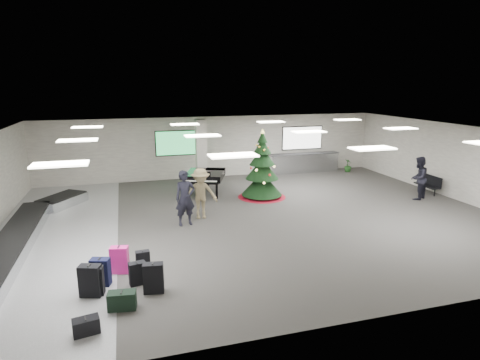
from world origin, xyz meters
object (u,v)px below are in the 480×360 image
object	(u,v)px
bench	(429,183)
potted_plant_left	(263,169)
christmas_tree	(262,174)
traveler_a	(185,198)
service_counter	(304,163)
traveler_b	(201,194)
grand_piano	(205,176)
baggage_carousel	(25,234)
traveler_bench	(418,178)
pink_suitcase	(120,260)
potted_plant_right	(348,165)

from	to	relation	value
bench	potted_plant_left	size ratio (longest dim) A/B	1.74
christmas_tree	traveler_a	world-z (taller)	christmas_tree
service_counter	traveler_b	xyz separation A→B (m)	(-7.01, -6.14, 0.39)
grand_piano	traveler_a	distance (m)	4.05
baggage_carousel	service_counter	distance (m)	14.50
christmas_tree	traveler_bench	xyz separation A→B (m)	(6.32, -2.21, -0.10)
christmas_tree	pink_suitcase	bearing A→B (deg)	-135.95
service_counter	traveler_bench	size ratio (longest dim) A/B	2.17
bench	traveler_bench	size ratio (longest dim) A/B	0.71
pink_suitcase	traveler_bench	distance (m)	12.86
traveler_b	potted_plant_left	bearing A→B (deg)	57.66
grand_piano	traveler_a	bearing A→B (deg)	-90.09
baggage_carousel	pink_suitcase	size ratio (longest dim) A/B	13.11
baggage_carousel	potted_plant_right	world-z (taller)	potted_plant_right
service_counter	traveler_bench	distance (m)	6.76
baggage_carousel	christmas_tree	world-z (taller)	christmas_tree
pink_suitcase	grand_piano	size ratio (longest dim) A/B	0.30
potted_plant_left	grand_piano	bearing A→B (deg)	-143.60
service_counter	bench	bearing A→B (deg)	-57.53
grand_piano	bench	world-z (taller)	grand_piano
traveler_b	traveler_bench	bearing A→B (deg)	3.98
pink_suitcase	potted_plant_right	world-z (taller)	pink_suitcase
pink_suitcase	bench	bearing A→B (deg)	30.22
service_counter	pink_suitcase	size ratio (longest dim) A/B	5.47
potted_plant_left	potted_plant_right	world-z (taller)	potted_plant_left
traveler_b	bench	bearing A→B (deg)	7.69
baggage_carousel	bench	world-z (taller)	bench
bench	traveler_a	xyz separation A→B (m)	(-11.26, -1.09, 0.52)
christmas_tree	traveler_bench	size ratio (longest dim) A/B	1.62
christmas_tree	traveler_a	size ratio (longest dim) A/B	1.53
pink_suitcase	baggage_carousel	bearing A→B (deg)	145.31
pink_suitcase	potted_plant_right	bearing A→B (deg)	49.62
traveler_bench	christmas_tree	bearing A→B (deg)	-47.98
baggage_carousel	traveler_a	distance (m)	5.22
service_counter	traveler_a	world-z (taller)	traveler_a
baggage_carousel	christmas_tree	bearing A→B (deg)	16.43
service_counter	grand_piano	distance (m)	6.89
baggage_carousel	traveler_a	xyz separation A→B (m)	(5.17, 0.01, 0.77)
bench	potted_plant_right	size ratio (longest dim) A/B	1.83
traveler_b	potted_plant_right	xyz separation A→B (m)	(9.48, 5.55, -0.58)
pink_suitcase	christmas_tree	distance (m)	8.38
potted_plant_right	baggage_carousel	bearing A→B (deg)	-158.14
traveler_bench	potted_plant_right	size ratio (longest dim) A/B	2.57
christmas_tree	bench	size ratio (longest dim) A/B	2.28
baggage_carousel	pink_suitcase	xyz separation A→B (m)	(2.92, -3.18, 0.15)
service_counter	potted_plant_right	size ratio (longest dim) A/B	5.58
christmas_tree	grand_piano	size ratio (longest dim) A/B	1.21
baggage_carousel	pink_suitcase	bearing A→B (deg)	-47.36
pink_suitcase	traveler_b	bearing A→B (deg)	65.04
pink_suitcase	grand_piano	world-z (taller)	grand_piano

